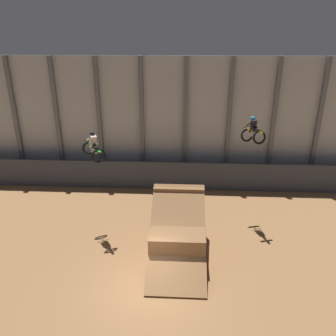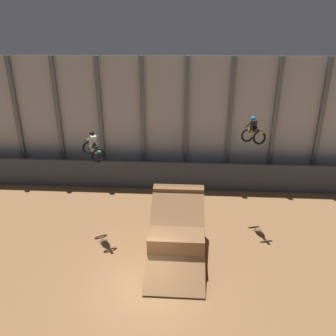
# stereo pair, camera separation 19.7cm
# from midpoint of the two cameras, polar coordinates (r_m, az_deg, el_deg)

# --- Properties ---
(ground_plane) EXTENTS (60.00, 60.00, 0.00)m
(ground_plane) POSITION_cam_midpoint_polar(r_m,az_deg,el_deg) (15.04, -4.21, -20.35)
(ground_plane) COLOR #996B42
(arena_back_wall) EXTENTS (32.00, 0.40, 9.01)m
(arena_back_wall) POSITION_cam_midpoint_polar(r_m,az_deg,el_deg) (23.37, -1.00, 7.91)
(arena_back_wall) COLOR #ADB2B7
(arena_back_wall) RESTS_ON ground_plane
(lower_barrier) EXTENTS (31.36, 0.20, 2.03)m
(lower_barrier) POSITION_cam_midpoint_polar(r_m,az_deg,el_deg) (23.20, -1.18, -1.29)
(lower_barrier) COLOR #383D47
(lower_barrier) RESTS_ON ground_plane
(dirt_ramp) EXTENTS (2.64, 5.13, 3.02)m
(dirt_ramp) POSITION_cam_midpoint_polar(r_m,az_deg,el_deg) (16.73, 1.39, -11.01)
(dirt_ramp) COLOR olive
(dirt_ramp) RESTS_ON ground_plane
(rider_bike_left_air) EXTENTS (1.47, 1.68, 1.45)m
(rider_bike_left_air) POSITION_cam_midpoint_polar(r_m,az_deg,el_deg) (17.00, -13.18, 3.50)
(rider_bike_left_air) COLOR black
(rider_bike_right_air) EXTENTS (1.16, 1.78, 1.58)m
(rider_bike_right_air) POSITION_cam_midpoint_polar(r_m,az_deg,el_deg) (18.06, 14.27, 6.10)
(rider_bike_right_air) COLOR black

